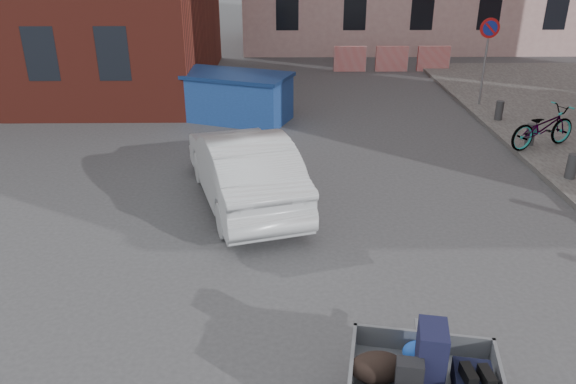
{
  "coord_description": "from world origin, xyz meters",
  "views": [
    {
      "loc": [
        -0.35,
        -7.87,
        4.89
      ],
      "look_at": [
        -0.23,
        0.56,
        1.1
      ],
      "focal_mm": 35.0,
      "sensor_mm": 36.0,
      "label": 1
    }
  ],
  "objects_px": {
    "trailer": "(423,375)",
    "silver_car": "(244,168)",
    "dumpster": "(233,97)",
    "bicycle": "(543,127)"
  },
  "relations": [
    {
      "from": "dumpster",
      "to": "bicycle",
      "type": "height_order",
      "value": "dumpster"
    },
    {
      "from": "trailer",
      "to": "dumpster",
      "type": "height_order",
      "value": "dumpster"
    },
    {
      "from": "dumpster",
      "to": "bicycle",
      "type": "xyz_separation_m",
      "value": [
        7.92,
        -2.9,
        -0.05
      ]
    },
    {
      "from": "trailer",
      "to": "dumpster",
      "type": "relative_size",
      "value": 0.52
    },
    {
      "from": "dumpster",
      "to": "silver_car",
      "type": "xyz_separation_m",
      "value": [
        0.63,
        -5.77,
        0.05
      ]
    },
    {
      "from": "silver_car",
      "to": "bicycle",
      "type": "xyz_separation_m",
      "value": [
        7.29,
        2.87,
        -0.11
      ]
    },
    {
      "from": "silver_car",
      "to": "trailer",
      "type": "bearing_deg",
      "value": 95.04
    },
    {
      "from": "trailer",
      "to": "silver_car",
      "type": "height_order",
      "value": "silver_car"
    },
    {
      "from": "dumpster",
      "to": "bicycle",
      "type": "distance_m",
      "value": 8.43
    },
    {
      "from": "trailer",
      "to": "bicycle",
      "type": "height_order",
      "value": "trailer"
    }
  ]
}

